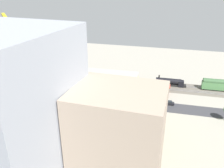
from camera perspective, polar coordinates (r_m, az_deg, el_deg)
name	(u,v)px	position (r m, az deg, el deg)	size (l,w,h in m)	color
ground_plane	(127,100)	(110.48, 3.69, -3.87)	(202.36, 202.36, 0.00)	#9E998C
rail_bed	(134,84)	(127.89, 5.47, 0.04)	(126.48, 13.74, 0.01)	#665E54
street_asphalt	(126,103)	(107.87, 3.37, -4.58)	(126.48, 9.00, 0.01)	#38383D
track_rails	(134,84)	(127.82, 5.47, 0.12)	(126.43, 10.89, 0.12)	#9E9EA8
platform_canopy_near	(120,82)	(119.69, 2.05, 0.53)	(50.39, 5.66, 4.27)	#C63D2D
locomotive	(171,82)	(128.42, 14.22, 0.43)	(16.00, 3.51, 5.40)	black
passenger_coach	(219,85)	(130.26, 24.80, -0.15)	(16.70, 3.47, 6.12)	black
freight_coach_far	(112,78)	(126.31, 0.04, 1.46)	(19.85, 3.66, 6.23)	black
parked_car_0	(169,103)	(108.80, 13.76, -4.54)	(4.85, 2.07, 1.79)	black
parked_car_1	(150,101)	(108.84, 9.42, -4.17)	(4.67, 2.21, 1.68)	black
parked_car_2	(135,99)	(110.05, 5.56, -3.64)	(4.18, 1.88, 1.61)	black
parked_car_3	(118,97)	(111.23, 1.45, -3.17)	(4.28, 2.03, 1.76)	black
parked_car_4	(102,95)	(113.42, -2.40, -2.66)	(4.52, 2.16, 1.61)	black
parked_car_5	(89,93)	(115.20, -5.77, -2.29)	(4.60, 2.19, 1.82)	black
parked_car_6	(73,91)	(118.46, -9.56, -1.81)	(4.66, 2.11, 1.56)	black
construction_building	(79,102)	(88.28, -8.12, -4.43)	(41.27, 20.78, 19.46)	yellow
construction_roof_slab	(77,78)	(84.12, -8.50, 1.56)	(41.87, 21.38, 0.40)	#ADA89E
tower_crane	(14,58)	(99.72, -22.91, 5.84)	(21.74, 23.53, 39.01)	gray
box_truck_0	(85,101)	(106.22, -6.63, -4.14)	(9.46, 3.16, 3.48)	black
box_truck_1	(123,105)	(102.17, 2.66, -5.20)	(10.43, 3.31, 3.47)	black
box_truck_2	(121,104)	(102.83, 2.22, -4.94)	(9.12, 2.48, 3.63)	black
street_tree_1	(47,88)	(113.06, -15.56, -0.93)	(5.41, 5.41, 8.33)	brown
street_tree_2	(87,94)	(104.97, -6.25, -2.35)	(4.57, 4.57, 7.51)	brown
street_tree_3	(142,102)	(99.67, 7.40, -4.30)	(4.42, 4.42, 6.78)	brown
traffic_light	(139,100)	(100.73, 6.71, -3.97)	(0.50, 0.36, 6.84)	#333333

